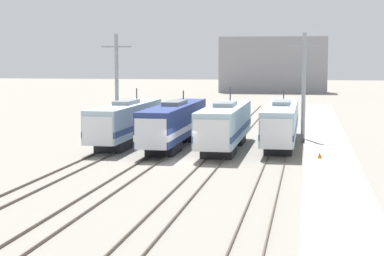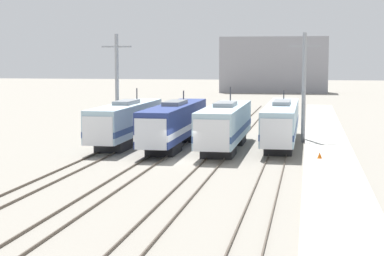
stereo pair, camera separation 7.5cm
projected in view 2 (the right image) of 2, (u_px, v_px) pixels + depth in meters
name	position (u px, v px, depth m)	size (l,w,h in m)	color
ground_plane	(183.00, 162.00, 49.59)	(400.00, 400.00, 0.00)	gray
rail_pair_far_left	(95.00, 158.00, 50.85)	(1.51, 120.00, 0.15)	#4C4238
rail_pair_center_left	(153.00, 160.00, 50.00)	(1.51, 120.00, 0.15)	#4C4238
rail_pair_center_right	(213.00, 161.00, 49.15)	(1.51, 120.00, 0.15)	#4C4238
rail_pair_far_right	(275.00, 163.00, 48.31)	(1.51, 120.00, 0.15)	#4C4238
locomotive_far_left	(125.00, 122.00, 59.10)	(2.82, 16.78, 5.07)	#232326
locomotive_center_left	(174.00, 124.00, 57.47)	(2.78, 18.39, 4.89)	black
locomotive_center_right	(224.00, 126.00, 55.56)	(3.05, 16.41, 5.34)	#232326
locomotive_far_right	(281.00, 123.00, 58.45)	(2.75, 19.73, 4.84)	#232326
catenary_tower_left	(117.00, 84.00, 63.74)	(3.06, 0.37, 10.37)	gray
catenary_tower_right	(304.00, 86.00, 60.46)	(3.06, 0.37, 10.37)	gray
platform	(331.00, 164.00, 47.56)	(4.00, 120.00, 0.35)	#A8A59E
traffic_cone	(320.00, 155.00, 48.88)	(0.37, 0.37, 0.48)	orange
depot_building	(274.00, 65.00, 152.40)	(25.16, 8.54, 13.14)	gray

